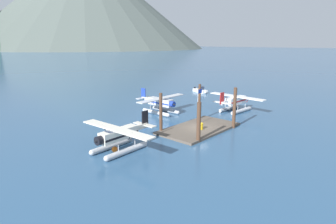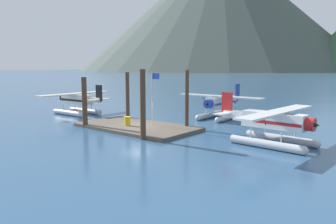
# 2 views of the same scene
# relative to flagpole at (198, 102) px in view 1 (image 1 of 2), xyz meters

# --- Properties ---
(ground_plane) EXTENTS (1200.00, 1200.00, 0.00)m
(ground_plane) POSITION_rel_flagpole_xyz_m (-1.20, -1.09, -3.59)
(ground_plane) COLOR #2D5175
(dock_platform) EXTENTS (11.75, 6.38, 0.30)m
(dock_platform) POSITION_rel_flagpole_xyz_m (-1.20, -1.09, -3.44)
(dock_platform) COLOR brown
(dock_platform) RESTS_ON ground
(piling_near_left) EXTENTS (0.50, 0.50, 4.96)m
(piling_near_left) POSITION_rel_flagpole_xyz_m (-5.42, -4.05, -1.11)
(piling_near_left) COLOR #4C3323
(piling_near_left) RESTS_ON ground
(piling_near_right) EXTENTS (0.47, 0.47, 5.77)m
(piling_near_right) POSITION_rel_flagpole_xyz_m (2.68, -4.27, -0.71)
(piling_near_right) COLOR #4C3323
(piling_near_right) RESTS_ON ground
(piling_far_left) EXTENTS (0.43, 0.43, 5.37)m
(piling_far_left) POSITION_rel_flagpole_xyz_m (-5.68, 1.96, -0.91)
(piling_far_left) COLOR #4C3323
(piling_far_left) RESTS_ON ground
(piling_far_right) EXTENTS (0.38, 0.38, 5.65)m
(piling_far_right) POSITION_rel_flagpole_xyz_m (2.71, 1.77, -0.77)
(piling_far_right) COLOR #4C3323
(piling_far_right) RESTS_ON ground
(flagpole) EXTENTS (0.95, 0.10, 5.22)m
(flagpole) POSITION_rel_flagpole_xyz_m (0.00, 0.00, 0.00)
(flagpole) COLOR silver
(flagpole) RESTS_ON dock_platform
(fuel_drum) EXTENTS (0.62, 0.62, 0.88)m
(fuel_drum) POSITION_rel_flagpole_xyz_m (-1.76, -1.81, -2.85)
(fuel_drum) COLOR gold
(fuel_drum) RESTS_ON dock_platform
(mooring_buoy) EXTENTS (0.67, 0.67, 0.67)m
(mooring_buoy) POSITION_rel_flagpole_xyz_m (-14.28, 0.85, -3.26)
(mooring_buoy) COLOR orange
(mooring_buoy) RESTS_ON ground
(mountain_ridge_west_peak) EXTENTS (421.39, 421.39, 168.96)m
(mountain_ridge_west_peak) POSITION_rel_flagpole_xyz_m (271.86, 451.14, 80.88)
(mountain_ridge_west_peak) COLOR #4C5651
(mountain_ridge_west_peak) RESTS_ON ground
(seaplane_silver_bow_right) EXTENTS (10.42, 7.98, 3.84)m
(seaplane_silver_bow_right) POSITION_rel_flagpole_xyz_m (2.02, 9.33, -2.02)
(seaplane_silver_bow_right) COLOR #B7BABF
(seaplane_silver_bow_right) RESTS_ON ground
(seaplane_cream_port_fwd) EXTENTS (7.98, 10.45, 3.84)m
(seaplane_cream_port_fwd) POSITION_rel_flagpole_xyz_m (-13.67, 0.80, -2.02)
(seaplane_cream_port_fwd) COLOR #B7BABF
(seaplane_cream_port_fwd) RESTS_ON ground
(seaplane_white_stbd_fwd) EXTENTS (7.98, 10.46, 3.84)m
(seaplane_white_stbd_fwd) POSITION_rel_flagpole_xyz_m (11.79, 0.53, -2.02)
(seaplane_white_stbd_fwd) COLOR #B7BABF
(seaplane_white_stbd_fwd) RESTS_ON ground
(boat_white_open_east) EXTENTS (2.73, 4.72, 1.50)m
(boat_white_open_east) POSITION_rel_flagpole_xyz_m (23.30, 16.30, -3.11)
(boat_white_open_east) COLOR silver
(boat_white_open_east) RESTS_ON ground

